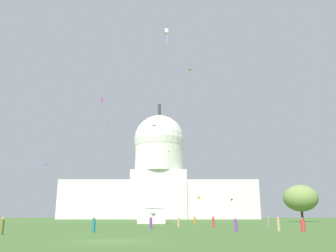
{
  "coord_description": "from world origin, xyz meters",
  "views": [
    {
      "loc": [
        3.85,
        -24.98,
        1.67
      ],
      "look_at": [
        4.0,
        109.3,
        37.24
      ],
      "focal_mm": 36.47,
      "sensor_mm": 36.0,
      "label": 1
    }
  ],
  "objects_px": {
    "person_orange_edge_west": "(194,220)",
    "kite_magenta_high": "(102,102)",
    "kite_lime_low": "(198,197)",
    "kite_orange_low": "(215,183)",
    "kite_violet_low": "(46,166)",
    "kite_red_low": "(231,200)",
    "kite_black_mid": "(167,152)",
    "person_grey_near_tent": "(268,222)",
    "kite_green_mid": "(154,126)",
    "capitol_building": "(159,179)",
    "person_teal_mid_center": "(93,225)",
    "person_olive_near_tree_west": "(1,227)",
    "kite_white_high": "(166,31)",
    "person_red_near_tree_east": "(302,226)",
    "tree_east_near": "(300,198)",
    "person_purple_front_right": "(150,223)",
    "person_tan_mid_left": "(278,225)",
    "event_tent": "(151,211)",
    "kite_gold_high": "(189,70)",
    "person_tan_lawn_far_right": "(178,222)",
    "kite_turquoise_high": "(107,125)",
    "person_red_edge_east": "(213,222)",
    "person_purple_front_left": "(235,225)"
  },
  "relations": [
    {
      "from": "kite_turquoise_high",
      "to": "person_red_edge_east",
      "type": "bearing_deg",
      "value": -11.66
    },
    {
      "from": "person_red_near_tree_east",
      "to": "kite_green_mid",
      "type": "bearing_deg",
      "value": 80.61
    },
    {
      "from": "person_tan_mid_left",
      "to": "person_grey_near_tent",
      "type": "bearing_deg",
      "value": -178.79
    },
    {
      "from": "person_tan_mid_left",
      "to": "event_tent",
      "type": "bearing_deg",
      "value": -144.37
    },
    {
      "from": "tree_east_near",
      "to": "kite_red_low",
      "type": "distance_m",
      "value": 39.63
    },
    {
      "from": "kite_green_mid",
      "to": "person_tan_lawn_far_right",
      "type": "bearing_deg",
      "value": -75.03
    },
    {
      "from": "person_olive_near_tree_west",
      "to": "person_red_near_tree_east",
      "type": "bearing_deg",
      "value": 72.04
    },
    {
      "from": "capitol_building",
      "to": "person_orange_edge_west",
      "type": "bearing_deg",
      "value": -84.96
    },
    {
      "from": "kite_orange_low",
      "to": "kite_white_high",
      "type": "xyz_separation_m",
      "value": [
        -20.16,
        -62.5,
        34.32
      ]
    },
    {
      "from": "kite_lime_low",
      "to": "kite_orange_low",
      "type": "height_order",
      "value": "kite_orange_low"
    },
    {
      "from": "person_purple_front_left",
      "to": "kite_violet_low",
      "type": "height_order",
      "value": "kite_violet_low"
    },
    {
      "from": "tree_east_near",
      "to": "kite_white_high",
      "type": "distance_m",
      "value": 67.82
    },
    {
      "from": "kite_black_mid",
      "to": "kite_magenta_high",
      "type": "relative_size",
      "value": 0.34
    },
    {
      "from": "kite_magenta_high",
      "to": "kite_red_low",
      "type": "bearing_deg",
      "value": 53.4
    },
    {
      "from": "kite_green_mid",
      "to": "person_tan_mid_left",
      "type": "bearing_deg",
      "value": -68.4
    },
    {
      "from": "capitol_building",
      "to": "person_tan_lawn_far_right",
      "type": "distance_m",
      "value": 150.92
    },
    {
      "from": "person_tan_mid_left",
      "to": "kite_orange_low",
      "type": "xyz_separation_m",
      "value": [
        7.08,
        103.16,
        14.28
      ]
    },
    {
      "from": "person_tan_mid_left",
      "to": "person_grey_near_tent",
      "type": "distance_m",
      "value": 19.81
    },
    {
      "from": "person_grey_near_tent",
      "to": "kite_green_mid",
      "type": "distance_m",
      "value": 68.83
    },
    {
      "from": "kite_lime_low",
      "to": "kite_white_high",
      "type": "distance_m",
      "value": 59.95
    },
    {
      "from": "person_grey_near_tent",
      "to": "kite_lime_low",
      "type": "xyz_separation_m",
      "value": [
        -6.13,
        63.44,
        7.48
      ]
    },
    {
      "from": "person_purple_front_right",
      "to": "kite_lime_low",
      "type": "relative_size",
      "value": 1.43
    },
    {
      "from": "person_tan_lawn_far_right",
      "to": "person_teal_mid_center",
      "type": "bearing_deg",
      "value": 142.97
    },
    {
      "from": "person_orange_edge_west",
      "to": "person_purple_front_left",
      "type": "xyz_separation_m",
      "value": [
        1.66,
        -37.9,
        -0.09
      ]
    },
    {
      "from": "person_olive_near_tree_west",
      "to": "kite_black_mid",
      "type": "relative_size",
      "value": 0.96
    },
    {
      "from": "person_tan_lawn_far_right",
      "to": "kite_black_mid",
      "type": "xyz_separation_m",
      "value": [
        -2.0,
        81.52,
        26.67
      ]
    },
    {
      "from": "person_olive_near_tree_west",
      "to": "person_tan_mid_left",
      "type": "bearing_deg",
      "value": 75.83
    },
    {
      "from": "person_teal_mid_center",
      "to": "kite_turquoise_high",
      "type": "bearing_deg",
      "value": -64.37
    },
    {
      "from": "kite_magenta_high",
      "to": "kite_violet_low",
      "type": "relative_size",
      "value": 2.74
    },
    {
      "from": "capitol_building",
      "to": "kite_magenta_high",
      "type": "height_order",
      "value": "capitol_building"
    },
    {
      "from": "kite_lime_low",
      "to": "capitol_building",
      "type": "bearing_deg",
      "value": -71.59
    },
    {
      "from": "person_olive_near_tree_west",
      "to": "kite_green_mid",
      "type": "xyz_separation_m",
      "value": [
        10.71,
        83.21,
        32.05
      ]
    },
    {
      "from": "kite_gold_high",
      "to": "kite_magenta_high",
      "type": "xyz_separation_m",
      "value": [
        -34.22,
        47.56,
        6.74
      ]
    },
    {
      "from": "person_teal_mid_center",
      "to": "kite_red_low",
      "type": "relative_size",
      "value": 1.46
    },
    {
      "from": "tree_east_near",
      "to": "kite_violet_low",
      "type": "height_order",
      "value": "kite_violet_low"
    },
    {
      "from": "kite_green_mid",
      "to": "kite_white_high",
      "type": "distance_m",
      "value": 39.37
    },
    {
      "from": "capitol_building",
      "to": "person_grey_near_tent",
      "type": "relative_size",
      "value": 74.67
    },
    {
      "from": "person_teal_mid_center",
      "to": "person_olive_near_tree_west",
      "type": "relative_size",
      "value": 1.02
    },
    {
      "from": "person_tan_mid_left",
      "to": "kite_green_mid",
      "type": "distance_m",
      "value": 84.42
    },
    {
      "from": "person_tan_mid_left",
      "to": "kite_green_mid",
      "type": "height_order",
      "value": "kite_green_mid"
    },
    {
      "from": "tree_east_near",
      "to": "person_teal_mid_center",
      "type": "xyz_separation_m",
      "value": [
        -50.74,
        -74.79,
        -6.59
      ]
    },
    {
      "from": "person_tan_lawn_far_right",
      "to": "kite_orange_low",
      "type": "bearing_deg",
      "value": -22.87
    },
    {
      "from": "capitol_building",
      "to": "kite_magenta_high",
      "type": "bearing_deg",
      "value": -108.22
    },
    {
      "from": "kite_red_low",
      "to": "kite_gold_high",
      "type": "bearing_deg",
      "value": 78.29
    },
    {
      "from": "person_orange_edge_west",
      "to": "kite_magenta_high",
      "type": "bearing_deg",
      "value": -60.47
    },
    {
      "from": "person_orange_edge_west",
      "to": "kite_black_mid",
      "type": "xyz_separation_m",
      "value": [
        -6.17,
        61.36,
        26.56
      ]
    },
    {
      "from": "tree_east_near",
      "to": "person_purple_front_right",
      "type": "relative_size",
      "value": 8.28
    },
    {
      "from": "kite_gold_high",
      "to": "tree_east_near",
      "type": "bearing_deg",
      "value": 49.03
    },
    {
      "from": "kite_black_mid",
      "to": "kite_magenta_high",
      "type": "distance_m",
      "value": 35.21
    },
    {
      "from": "person_red_near_tree_east",
      "to": "kite_lime_low",
      "type": "distance_m",
      "value": 84.75
    }
  ]
}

